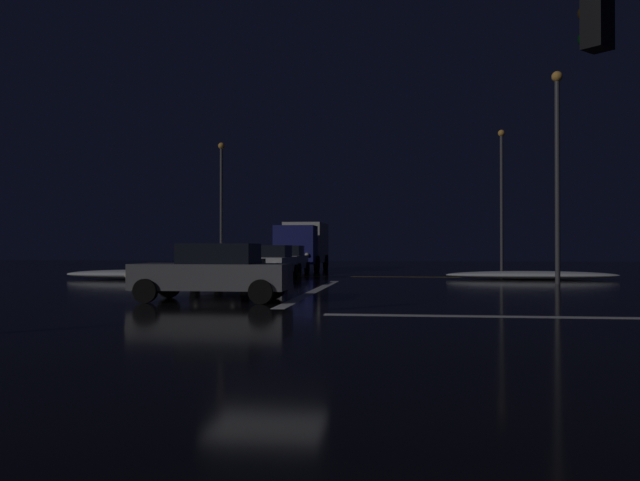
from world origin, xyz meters
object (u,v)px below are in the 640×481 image
object	(u,v)px
sedan_gray_crossing	(214,272)
sedan_white	(271,262)
streetlamp_right_far	(502,189)
box_truck	(304,244)
streetlamp_left_far	(221,196)
sedan_silver	(287,260)
streetlamp_right_near	(557,160)
sedan_black	(231,265)

from	to	relation	value
sedan_gray_crossing	sedan_white	bearing A→B (deg)	94.25
streetlamp_right_far	sedan_gray_crossing	bearing A→B (deg)	-113.32
box_truck	streetlamp_left_far	xyz separation A→B (m)	(-5.59, 0.46, 3.20)
sedan_silver	box_truck	size ratio (longest dim) A/B	0.52
box_truck	streetlamp_left_far	distance (m)	6.46
sedan_white	streetlamp_left_far	size ratio (longest dim) A/B	0.51
sedan_white	streetlamp_left_far	xyz separation A→B (m)	(-5.93, 13.14, 4.10)
box_truck	streetlamp_right_near	xyz separation A→B (m)	(12.59, -15.54, 3.25)
sedan_white	sedan_silver	distance (m)	5.60
sedan_gray_crossing	streetlamp_left_far	bearing A→B (deg)	104.77
sedan_silver	box_truck	world-z (taller)	box_truck
streetlamp_right_near	streetlamp_right_far	distance (m)	16.00
sedan_black	sedan_white	world-z (taller)	same
sedan_black	sedan_gray_crossing	bearing A→B (deg)	-79.50
streetlamp_right_far	streetlamp_left_far	size ratio (longest dim) A/B	1.06
sedan_silver	box_truck	distance (m)	7.14
sedan_black	streetlamp_left_far	xyz separation A→B (m)	(-5.64, 19.36, 4.10)
streetlamp_left_far	sedan_black	bearing A→B (deg)	-73.76
box_truck	sedan_silver	bearing A→B (deg)	-89.04
sedan_silver	streetlamp_right_far	distance (m)	15.21
streetlamp_right_far	sedan_white	bearing A→B (deg)	-133.00
sedan_black	streetlamp_left_far	size ratio (longest dim) A/B	0.51
sedan_black	streetlamp_right_far	size ratio (longest dim) A/B	0.49
streetlamp_left_far	sedan_gray_crossing	bearing A→B (deg)	-75.23
sedan_white	sedan_gray_crossing	size ratio (longest dim) A/B	1.00
streetlamp_right_far	box_truck	bearing A→B (deg)	-177.90
streetlamp_right_near	sedan_black	bearing A→B (deg)	-165.02
sedan_white	sedan_gray_crossing	xyz separation A→B (m)	(0.97, -13.04, 0.00)
sedan_black	box_truck	world-z (taller)	box_truck
sedan_white	streetlamp_right_near	size ratio (longest dim) A/B	0.51
sedan_silver	streetlamp_right_near	bearing A→B (deg)	-34.14
box_truck	streetlamp_left_far	size ratio (longest dim) A/B	0.98
sedan_black	streetlamp_right_near	bearing A→B (deg)	14.98
sedan_white	streetlamp_right_near	distance (m)	13.25
sedan_gray_crossing	streetlamp_right_far	world-z (taller)	streetlamp_right_far
box_truck	sedan_gray_crossing	distance (m)	25.76
streetlamp_right_near	streetlamp_right_far	xyz separation A→B (m)	(0.00, 16.00, 0.19)
sedan_gray_crossing	streetlamp_right_near	xyz separation A→B (m)	(11.28, 10.18, 4.16)
streetlamp_right_far	streetlamp_right_near	bearing A→B (deg)	-90.00
box_truck	sedan_black	bearing A→B (deg)	-89.86
sedan_black	sedan_gray_crossing	xyz separation A→B (m)	(1.26, -6.82, 0.00)
sedan_white	streetlamp_right_far	xyz separation A→B (m)	(12.25, 13.14, 4.35)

